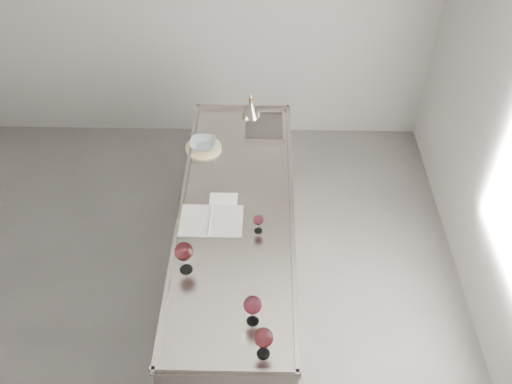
{
  "coord_description": "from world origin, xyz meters",
  "views": [
    {
      "loc": [
        0.69,
        -2.41,
        3.56
      ],
      "look_at": [
        0.63,
        0.39,
        1.02
      ],
      "focal_mm": 40.0,
      "sensor_mm": 36.0,
      "label": 1
    }
  ],
  "objects_px": {
    "wine_glass_middle": "(253,306)",
    "notebook": "(210,221)",
    "ceramic_bowl": "(203,144)",
    "counter": "(238,256)",
    "wine_funnel": "(251,109)",
    "wine_glass_small": "(258,220)",
    "wine_glass_left": "(184,252)",
    "wine_glass_right": "(264,338)"
  },
  "relations": [
    {
      "from": "counter",
      "to": "wine_glass_left",
      "type": "distance_m",
      "value": 0.86
    },
    {
      "from": "wine_glass_left",
      "to": "wine_glass_right",
      "type": "distance_m",
      "value": 0.73
    },
    {
      "from": "wine_glass_middle",
      "to": "ceramic_bowl",
      "type": "bearing_deg",
      "value": 104.89
    },
    {
      "from": "notebook",
      "to": "wine_funnel",
      "type": "height_order",
      "value": "wine_funnel"
    },
    {
      "from": "ceramic_bowl",
      "to": "wine_funnel",
      "type": "relative_size",
      "value": 0.91
    },
    {
      "from": "notebook",
      "to": "ceramic_bowl",
      "type": "bearing_deg",
      "value": 98.56
    },
    {
      "from": "counter",
      "to": "wine_glass_small",
      "type": "height_order",
      "value": "wine_glass_small"
    },
    {
      "from": "wine_glass_middle",
      "to": "wine_glass_small",
      "type": "relative_size",
      "value": 1.46
    },
    {
      "from": "wine_glass_small",
      "to": "wine_funnel",
      "type": "distance_m",
      "value": 1.28
    },
    {
      "from": "wine_glass_middle",
      "to": "wine_glass_right",
      "type": "xyz_separation_m",
      "value": [
        0.06,
        -0.2,
        0.0
      ]
    },
    {
      "from": "notebook",
      "to": "ceramic_bowl",
      "type": "relative_size",
      "value": 2.12
    },
    {
      "from": "wine_glass_middle",
      "to": "notebook",
      "type": "bearing_deg",
      "value": 111.06
    },
    {
      "from": "wine_glass_right",
      "to": "wine_funnel",
      "type": "distance_m",
      "value": 2.16
    },
    {
      "from": "counter",
      "to": "wine_funnel",
      "type": "bearing_deg",
      "value": 86.39
    },
    {
      "from": "notebook",
      "to": "wine_glass_middle",
      "type": "bearing_deg",
      "value": -68.73
    },
    {
      "from": "counter",
      "to": "wine_glass_left",
      "type": "xyz_separation_m",
      "value": [
        -0.27,
        -0.52,
        0.62
      ]
    },
    {
      "from": "wine_glass_middle",
      "to": "wine_glass_left",
      "type": "bearing_deg",
      "value": 138.58
    },
    {
      "from": "counter",
      "to": "wine_glass_small",
      "type": "bearing_deg",
      "value": -52.28
    },
    {
      "from": "wine_glass_left",
      "to": "wine_glass_middle",
      "type": "distance_m",
      "value": 0.54
    },
    {
      "from": "counter",
      "to": "wine_glass_small",
      "type": "distance_m",
      "value": 0.61
    },
    {
      "from": "wine_glass_middle",
      "to": "notebook",
      "type": "distance_m",
      "value": 0.83
    },
    {
      "from": "wine_glass_small",
      "to": "wine_glass_left",
      "type": "bearing_deg",
      "value": -142.3
    },
    {
      "from": "wine_glass_middle",
      "to": "wine_funnel",
      "type": "distance_m",
      "value": 1.96
    },
    {
      "from": "notebook",
      "to": "wine_funnel",
      "type": "relative_size",
      "value": 1.93
    },
    {
      "from": "wine_glass_left",
      "to": "wine_glass_right",
      "type": "height_order",
      "value": "wine_glass_left"
    },
    {
      "from": "ceramic_bowl",
      "to": "wine_funnel",
      "type": "xyz_separation_m",
      "value": [
        0.34,
        0.43,
        0.02
      ]
    },
    {
      "from": "wine_glass_left",
      "to": "wine_funnel",
      "type": "bearing_deg",
      "value": 77.93
    },
    {
      "from": "notebook",
      "to": "wine_funnel",
      "type": "xyz_separation_m",
      "value": [
        0.23,
        1.19,
        0.06
      ]
    },
    {
      "from": "wine_glass_small",
      "to": "wine_glass_middle",
      "type": "bearing_deg",
      "value": -91.56
    },
    {
      "from": "wine_glass_middle",
      "to": "wine_glass_small",
      "type": "bearing_deg",
      "value": 88.44
    },
    {
      "from": "counter",
      "to": "wine_glass_right",
      "type": "height_order",
      "value": "wine_glass_right"
    },
    {
      "from": "counter",
      "to": "ceramic_bowl",
      "type": "xyz_separation_m",
      "value": [
        -0.28,
        0.65,
        0.51
      ]
    },
    {
      "from": "wine_glass_small",
      "to": "notebook",
      "type": "relative_size",
      "value": 0.32
    },
    {
      "from": "ceramic_bowl",
      "to": "wine_glass_right",
      "type": "bearing_deg",
      "value": -74.92
    },
    {
      "from": "wine_glass_left",
      "to": "wine_glass_middle",
      "type": "xyz_separation_m",
      "value": [
        0.41,
        -0.36,
        -0.02
      ]
    },
    {
      "from": "counter",
      "to": "ceramic_bowl",
      "type": "distance_m",
      "value": 0.87
    },
    {
      "from": "wine_glass_left",
      "to": "wine_glass_small",
      "type": "height_order",
      "value": "wine_glass_left"
    },
    {
      "from": "counter",
      "to": "wine_funnel",
      "type": "distance_m",
      "value": 1.21
    },
    {
      "from": "wine_funnel",
      "to": "counter",
      "type": "bearing_deg",
      "value": -93.61
    },
    {
      "from": "wine_glass_right",
      "to": "notebook",
      "type": "height_order",
      "value": "wine_glass_right"
    },
    {
      "from": "wine_glass_right",
      "to": "wine_glass_small",
      "type": "distance_m",
      "value": 0.89
    },
    {
      "from": "wine_glass_small",
      "to": "ceramic_bowl",
      "type": "distance_m",
      "value": 0.95
    }
  ]
}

